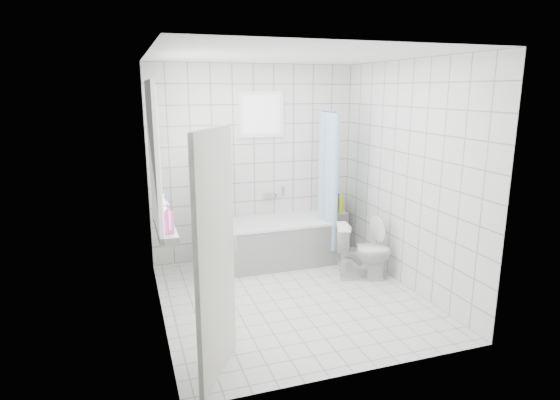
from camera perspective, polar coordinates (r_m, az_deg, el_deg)
name	(u,v)px	position (r m, az deg, el deg)	size (l,w,h in m)	color
ground	(292,298)	(5.33, 1.45, -11.86)	(3.00, 3.00, 0.00)	white
ceiling	(293,55)	(4.84, 1.64, 17.24)	(3.00, 3.00, 0.00)	white
wall_back	(254,163)	(6.33, -3.15, 4.49)	(2.80, 0.02, 2.60)	white
wall_front	(361,221)	(3.59, 9.82, -2.54)	(2.80, 0.02, 2.60)	white
wall_left	(156,193)	(4.64, -14.92, 0.81)	(0.02, 3.00, 2.60)	white
wall_right	(407,176)	(5.56, 15.24, 2.80)	(0.02, 3.00, 2.60)	white
window_left	(156,158)	(4.89, -14.85, 5.00)	(0.01, 0.90, 1.40)	white
window_back	(262,114)	(6.25, -2.22, 10.38)	(0.50, 0.01, 0.50)	white
window_sill	(165,228)	(5.04, -13.84, -3.30)	(0.18, 1.02, 0.08)	white
door	(216,258)	(3.68, -7.84, -7.01)	(0.04, 0.80, 2.00)	silver
bathtub	(271,242)	(6.25, -1.14, -5.14)	(1.63, 0.77, 0.58)	white
partition_wall	(204,215)	(5.88, -9.25, -1.84)	(0.15, 0.85, 1.50)	white
tiled_ledge	(332,231)	(6.83, 6.37, -3.73)	(0.40, 0.24, 0.55)	white
toilet	(363,252)	(5.84, 10.13, -6.21)	(0.38, 0.66, 0.68)	white
curtain_rod	(326,111)	(6.18, 5.68, 10.76)	(0.02, 0.02, 0.80)	silver
shower_curtain	(329,181)	(6.17, 5.99, 2.32)	(0.14, 0.48, 1.78)	#4BA0DD
tub_faucet	(270,195)	(6.43, -1.22, 0.58)	(0.18, 0.06, 0.06)	silver
sill_bottles	(166,215)	(4.91, -13.73, -1.76)	(0.16, 0.64, 0.29)	#35A5EE
ledge_bottles	(336,204)	(6.71, 6.81, -0.55)	(0.18, 0.19, 0.27)	green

